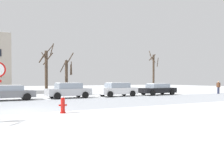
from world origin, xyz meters
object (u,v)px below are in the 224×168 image
Objects in this scene: parked_car_gray at (8,92)px; parked_car_black at (158,89)px; fire_hydrant at (63,105)px; pedestrian_crossing at (218,86)px; parked_car_white at (117,89)px; parked_car_silver at (69,90)px.

parked_car_black reaches higher than parked_car_gray.
pedestrian_crossing is (22.78, 8.05, 0.52)m from fire_hydrant.
pedestrian_crossing is (14.03, -1.83, 0.20)m from parked_car_white.
parked_car_silver is at bearing 71.82° from fire_hydrant.
parked_car_white reaches higher than fire_hydrant.
parked_car_black is at bearing -0.31° from parked_car_gray.
parked_car_silver reaches higher than parked_car_gray.
fire_hydrant is 0.20× the size of parked_car_gray.
pedestrian_crossing is at bearing 19.46° from fire_hydrant.
parked_car_gray is 10.96m from parked_car_white.
parked_car_gray is at bearing 179.69° from parked_car_black.
parked_car_gray reaches higher than fire_hydrant.
fire_hydrant is 10.13m from parked_car_gray.
parked_car_black is at bearing 34.53° from fire_hydrant.
parked_car_silver is at bearing 179.15° from parked_car_black.
pedestrian_crossing reaches higher than parked_car_silver.
parked_car_white is 0.95× the size of parked_car_black.
parked_car_silver is 10.96m from parked_car_black.
pedestrian_crossing is at bearing -5.56° from parked_car_silver.
parked_car_silver is 19.60m from pedestrian_crossing.
parked_car_gray is 2.71× the size of pedestrian_crossing.
parked_car_silver reaches higher than parked_car_white.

